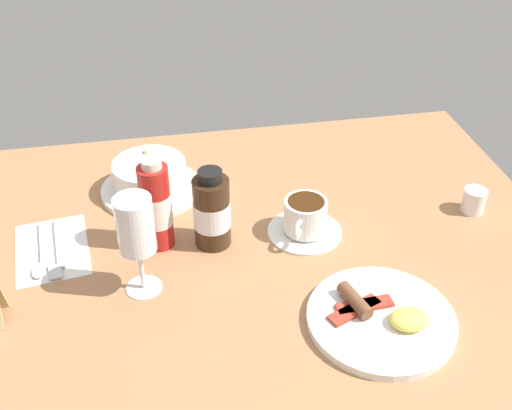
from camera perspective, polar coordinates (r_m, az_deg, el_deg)
The scene contains 9 objects.
ground_plane at distance 111.63cm, azimuth 0.08°, elevation -4.04°, with size 110.00×84.00×3.00cm, color #A8754C.
porridge_bowl at distance 123.39cm, azimuth -9.73°, elevation 2.51°, with size 19.79×19.79×7.50cm.
cutlery_setting at distance 114.33cm, azimuth -18.34°, elevation -3.97°, with size 14.41×19.01×0.90cm.
coffee_cup at distance 111.21cm, azimuth 4.54°, elevation -1.30°, with size 13.46×13.46×6.96cm.
creamer_jug at distance 124.01cm, azimuth 19.43°, elevation 0.45°, with size 4.32×5.24×5.29cm.
wine_glass at distance 95.63cm, azimuth -11.01°, elevation -2.19°, with size 5.90×5.90×17.68cm.
sauce_bottle_brown at distance 106.89cm, azimuth -4.09°, elevation -0.58°, with size 6.53×6.53×14.99cm.
sauce_bottle_red at distance 106.93cm, azimuth -9.18°, elevation -0.12°, with size 5.36×5.36×17.38cm.
breakfast_plate at distance 97.52cm, azimuth 11.48°, elevation -10.18°, with size 22.73×22.73×3.70cm.
Camera 1 is at (15.77, 84.50, 69.72)cm, focal length 43.43 mm.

